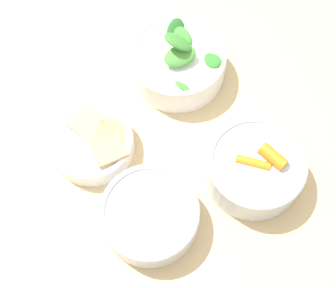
% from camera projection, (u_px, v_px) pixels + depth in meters
% --- Properties ---
extents(ground_plane, '(10.00, 10.00, 0.00)m').
position_uv_depth(ground_plane, '(158.00, 252.00, 1.49)').
color(ground_plane, gray).
extents(dining_table, '(1.07, 0.92, 0.77)m').
position_uv_depth(dining_table, '(152.00, 182.00, 0.90)').
color(dining_table, tan).
rests_on(dining_table, ground_plane).
extents(bowl_carrots, '(0.16, 0.16, 0.08)m').
position_uv_depth(bowl_carrots, '(255.00, 168.00, 0.74)').
color(bowl_carrots, silver).
rests_on(bowl_carrots, dining_table).
extents(bowl_greens, '(0.17, 0.17, 0.11)m').
position_uv_depth(bowl_greens, '(178.00, 62.00, 0.83)').
color(bowl_greens, white).
rests_on(bowl_greens, dining_table).
extents(bowl_beans_hotdog, '(0.15, 0.15, 0.06)m').
position_uv_depth(bowl_beans_hotdog, '(150.00, 215.00, 0.72)').
color(bowl_beans_hotdog, silver).
rests_on(bowl_beans_hotdog, dining_table).
extents(bowl_cookies, '(0.14, 0.14, 0.05)m').
position_uv_depth(bowl_cookies, '(92.00, 142.00, 0.78)').
color(bowl_cookies, white).
rests_on(bowl_cookies, dining_table).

